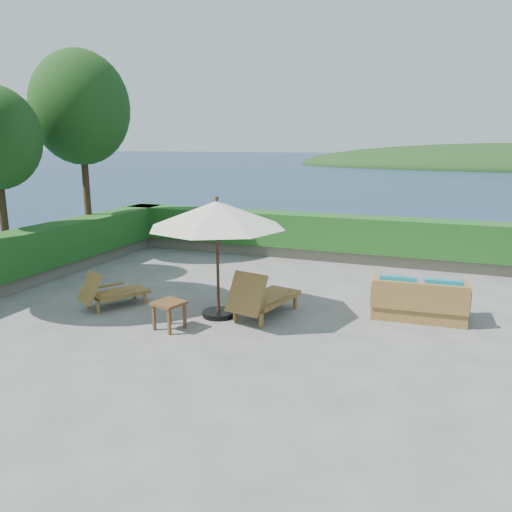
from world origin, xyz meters
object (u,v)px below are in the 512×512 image
at_px(patio_umbrella, 217,216).
at_px(side_table, 169,307).
at_px(wicker_loveseat, 419,302).
at_px(lounge_right, 262,297).
at_px(lounge_left, 111,292).

bearing_deg(patio_umbrella, side_table, -119.29).
xyz_separation_m(patio_umbrella, wicker_loveseat, (3.80, 1.33, -1.72)).
distance_m(patio_umbrella, lounge_right, 1.86).
bearing_deg(wicker_loveseat, lounge_right, -163.57).
relative_size(patio_umbrella, lounge_right, 1.59).
height_order(lounge_left, lounge_right, lounge_right).
bearing_deg(lounge_left, wicker_loveseat, 44.47).
height_order(patio_umbrella, side_table, patio_umbrella).
distance_m(lounge_left, side_table, 1.97).
bearing_deg(patio_umbrella, lounge_right, 17.94).
height_order(side_table, wicker_loveseat, wicker_loveseat).
height_order(lounge_right, side_table, lounge_right).
xyz_separation_m(lounge_right, wicker_loveseat, (2.96, 1.06, -0.08)).
relative_size(lounge_left, lounge_right, 0.81).
bearing_deg(lounge_right, lounge_left, -157.28).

